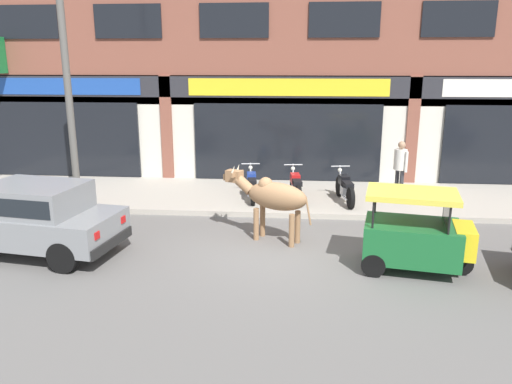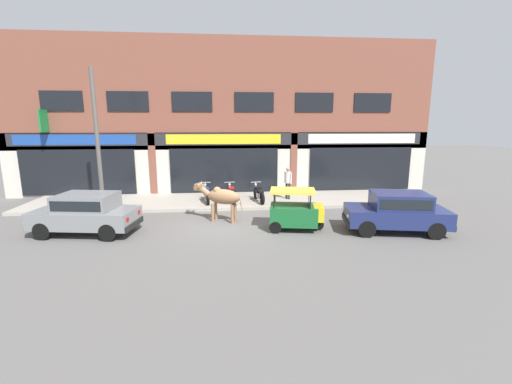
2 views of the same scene
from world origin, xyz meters
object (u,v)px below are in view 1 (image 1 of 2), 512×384
object	(u,v)px
car_0	(33,215)
motorcycle_0	(252,185)
motorcycle_1	(296,186)
motorcycle_2	(345,188)
cow	(273,196)
auto_rickshaw	(416,237)
pedestrian	(400,164)
utility_pole	(68,89)

from	to	relation	value
car_0	motorcycle_0	world-z (taller)	car_0
motorcycle_1	motorcycle_2	distance (m)	1.32
cow	motorcycle_1	xyz separation A→B (m)	(0.47, 2.87, -0.48)
auto_rickshaw	motorcycle_1	xyz separation A→B (m)	(-2.27, 4.23, -0.14)
motorcycle_1	motorcycle_0	bearing A→B (deg)	178.57
cow	pedestrian	world-z (taller)	pedestrian
pedestrian	auto_rickshaw	bearing A→B (deg)	-96.91
motorcycle_0	motorcycle_1	size ratio (longest dim) A/B	1.00
motorcycle_2	motorcycle_0	bearing A→B (deg)	177.23
cow	motorcycle_0	bearing A→B (deg)	104.29
auto_rickshaw	pedestrian	xyz separation A→B (m)	(0.56, 4.59, 0.46)
cow	utility_pole	world-z (taller)	utility_pole
cow	utility_pole	bearing A→B (deg)	160.01
pedestrian	motorcycle_1	bearing A→B (deg)	-172.68
cow	motorcycle_1	distance (m)	2.95
auto_rickshaw	motorcycle_1	size ratio (longest dim) A/B	1.16
motorcycle_2	pedestrian	size ratio (longest dim) A/B	1.13
motorcycle_2	car_0	bearing A→B (deg)	-149.00
cow	car_0	bearing A→B (deg)	-166.27
pedestrian	utility_pole	world-z (taller)	utility_pole
car_0	motorcycle_2	world-z (taller)	car_0
motorcycle_0	auto_rickshaw	bearing A→B (deg)	-50.77
motorcycle_2	pedestrian	distance (m)	1.69
car_0	motorcycle_1	bearing A→B (deg)	37.58
motorcycle_1	motorcycle_2	bearing A→B (deg)	-3.99
motorcycle_1	cow	bearing A→B (deg)	-99.31
motorcycle_1	utility_pole	bearing A→B (deg)	-170.49
cow	pedestrian	distance (m)	4.62
pedestrian	utility_pole	xyz separation A→B (m)	(-8.55, -1.32, 2.03)
cow	motorcycle_1	world-z (taller)	cow
car_0	motorcycle_1	world-z (taller)	car_0
car_0	auto_rickshaw	distance (m)	7.52
auto_rickshaw	motorcycle_0	xyz separation A→B (m)	(-3.48, 4.26, -0.14)
utility_pole	motorcycle_0	bearing A→B (deg)	12.35
motorcycle_0	pedestrian	xyz separation A→B (m)	(4.04, 0.33, 0.60)
auto_rickshaw	motorcycle_2	bearing A→B (deg)	102.95
cow	pedestrian	bearing A→B (deg)	44.42
cow	utility_pole	xyz separation A→B (m)	(-5.25, 1.91, 2.15)
pedestrian	motorcycle_2	bearing A→B (deg)	-163.21
auto_rickshaw	utility_pole	size ratio (longest dim) A/B	0.35
auto_rickshaw	motorcycle_1	distance (m)	4.80
motorcycle_0	utility_pole	xyz separation A→B (m)	(-4.51, -0.99, 2.63)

